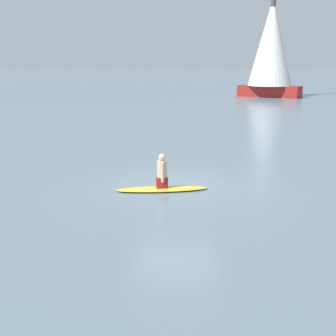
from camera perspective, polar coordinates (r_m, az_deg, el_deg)
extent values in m
plane|color=slate|center=(14.01, 0.89, -2.32)|extent=(400.00, 400.00, 0.00)
ellipsoid|color=gold|center=(13.61, -0.73, -2.56)|extent=(2.72, 1.03, 0.10)
cube|color=#A51E23|center=(13.56, -0.73, -1.74)|extent=(0.36, 0.31, 0.30)
cylinder|color=#D6AD8E|center=(13.47, -0.73, -0.15)|extent=(0.33, 0.33, 0.51)
sphere|color=#D6AD8E|center=(13.39, -0.74, 1.29)|extent=(0.20, 0.20, 0.20)
cylinder|color=#D6AD8E|center=(13.65, -0.80, -0.25)|extent=(0.09, 0.09, 0.56)
cylinder|color=#D6AD8E|center=(13.31, -0.66, -0.59)|extent=(0.09, 0.09, 0.56)
cube|color=maroon|center=(50.18, 12.17, 9.08)|extent=(6.53, 4.74, 1.15)
cylinder|color=#4C4238|center=(50.15, 12.48, 15.39)|extent=(0.51, 0.51, 9.91)
cone|color=white|center=(50.12, 12.44, 14.71)|extent=(6.07, 6.07, 8.72)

